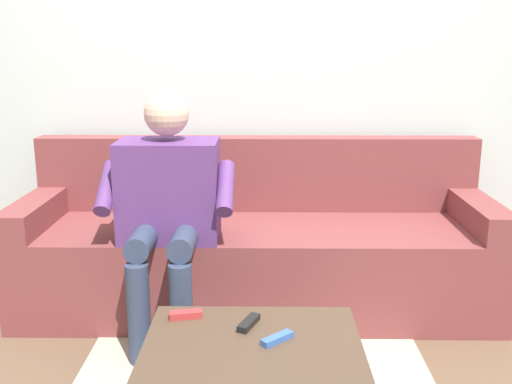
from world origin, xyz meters
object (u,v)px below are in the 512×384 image
(person_solo_seated, at_px, (168,199))
(remote_blue, at_px, (277,339))
(remote_red, at_px, (186,315))
(remote_black, at_px, (249,323))
(couch, at_px, (256,250))

(person_solo_seated, bearing_deg, remote_blue, 121.70)
(remote_red, bearing_deg, remote_blue, -40.21)
(person_solo_seated, height_order, remote_black, person_solo_seated)
(remote_blue, bearing_deg, remote_black, 89.65)
(remote_black, xyz_separation_m, remote_blue, (-0.10, 0.11, -0.00))
(person_solo_seated, xyz_separation_m, remote_red, (-0.15, 0.61, -0.28))
(remote_black, bearing_deg, remote_blue, 63.62)
(couch, distance_m, person_solo_seated, 0.62)
(couch, relative_size, remote_red, 20.11)
(couch, relative_size, remote_blue, 19.04)
(person_solo_seated, xyz_separation_m, remote_blue, (-0.48, 0.78, -0.28))
(remote_black, distance_m, remote_red, 0.24)
(remote_blue, relative_size, remote_red, 1.06)
(remote_blue, height_order, remote_red, remote_red)
(couch, relative_size, person_solo_seated, 2.10)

